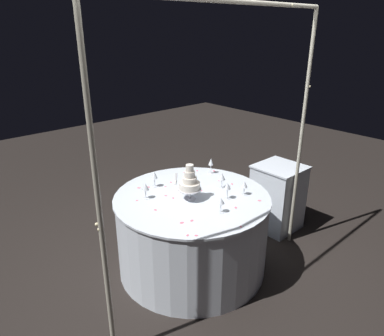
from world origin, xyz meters
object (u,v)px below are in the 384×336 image
Objects in this scene: decorative_arch at (226,119)px; wine_glass_5 at (221,202)px; main_table at (192,232)px; wine_glass_1 at (227,187)px; wine_glass_2 at (154,176)px; side_table at (277,197)px; wine_glass_4 at (244,185)px; wine_glass_3 at (222,177)px; cake_knife at (175,179)px; tiered_cake at (190,183)px; wine_glass_6 at (211,163)px; wine_glass_0 at (145,187)px.

decorative_arch is 17.67× the size of wine_glass_5.
main_table is 9.13× the size of wine_glass_1.
wine_glass_2 is at bearing -63.20° from wine_glass_1.
side_table is 1.59m from wine_glass_2.
decorative_arch reaches higher than wine_glass_4.
wine_glass_3 is at bearing -78.92° from wine_glass_4.
cake_knife is at bearing -65.92° from wine_glass_3.
cake_knife reaches higher than side_table.
wine_glass_1 is 0.28m from wine_glass_5.
wine_glass_1 is 1.17× the size of wine_glass_5.
side_table is 5.00× the size of wine_glass_2.
cake_knife is (0.08, -0.67, -0.12)m from wine_glass_1.
tiered_cake is 1.98× the size of wine_glass_6.
side_table is at bearing 175.12° from main_table.
wine_glass_2 is at bearing -82.63° from wine_glass_5.
side_table is at bearing -167.35° from wine_glass_5.
tiered_cake reaches higher than wine_glass_3.
side_table is (-1.28, 0.11, 0.00)m from main_table.
wine_glass_2 reaches higher than wine_glass_5.
wine_glass_5 is 0.83m from cake_knife.
decorative_arch is 17.32× the size of wine_glass_4.
wine_glass_1 is 1.03× the size of wine_glass_2.
wine_glass_5 is at bearing 86.03° from main_table.
tiered_cake is 0.67m from wine_glass_6.
tiered_cake is 2.11× the size of wine_glass_3.
wine_glass_5 is (0.37, 0.34, -0.02)m from wine_glass_3.
main_table is at bearing 144.14° from wine_glass_0.
main_table is at bearing -90.17° from decorative_arch.
wine_glass_2 is 0.92× the size of wine_glass_6.
tiered_cake is 0.42m from wine_glass_0.
wine_glass_6 is (-0.53, -0.69, -0.70)m from decorative_arch.
wine_glass_6 is 0.44m from cake_knife.
wine_glass_6 is 0.74× the size of cake_knife.
wine_glass_6 is at bearing 162.82° from cake_knife.
cake_knife is (0.40, -0.12, -0.12)m from wine_glass_6.
decorative_arch reaches higher than wine_glass_5.
wine_glass_4 is at bearing -167.67° from wine_glass_5.
decorative_arch is 1.79m from side_table.
wine_glass_4 is at bearing 141.46° from main_table.
wine_glass_3 reaches higher than cake_knife.
side_table is 1.32m from cake_knife.
decorative_arch is 0.86m from wine_glass_3.
wine_glass_4 reaches higher than main_table.
main_table is 0.59m from cake_knife.
decorative_arch is 1.29m from main_table.
wine_glass_0 is 0.94× the size of wine_glass_3.
tiered_cake is at bearing -4.57° from wine_glass_3.
decorative_arch is at bearing 99.18° from wine_glass_2.
side_table is 2.32× the size of tiered_cake.
decorative_arch is 3.11× the size of side_table.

